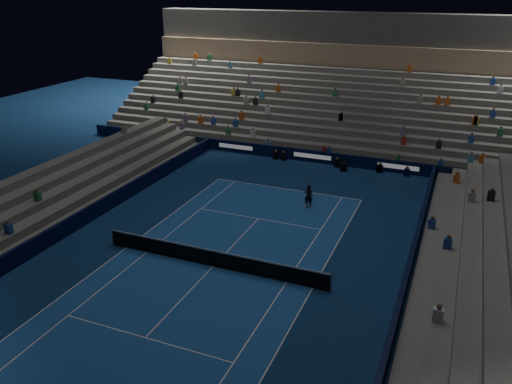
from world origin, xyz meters
The scene contains 11 objects.
ground centered at (0.00, 0.00, 0.00)m, with size 90.00×90.00×0.00m, color navy.
court_surface centered at (0.00, 0.00, 0.01)m, with size 10.97×23.77×0.01m, color #1B4D97.
sponsor_barrier_far centered at (0.00, 18.50, 0.50)m, with size 44.00×0.25×1.00m, color black.
sponsor_barrier_east centered at (9.70, 0.00, 0.50)m, with size 0.25×37.00×1.00m, color black.
sponsor_barrier_west centered at (-9.70, 0.00, 0.50)m, with size 0.25×37.00×1.00m, color black.
grandstand_main centered at (0.00, 27.90, 3.38)m, with size 44.00×15.20×11.20m.
grandstand_east centered at (13.17, 0.00, 0.92)m, with size 5.00×37.00×2.50m.
grandstand_west centered at (-13.17, 0.00, 0.92)m, with size 5.00×37.00×2.50m.
tennis_net centered at (0.00, 0.00, 0.50)m, with size 12.90×0.10×1.10m.
tennis_player centered at (2.39, 9.40, 0.80)m, with size 0.58×0.38×1.60m, color black.
broadcast_camera centered at (2.88, 17.41, 0.33)m, with size 0.68×1.03×0.64m.
Camera 1 is at (11.12, -21.14, 13.99)m, focal length 36.13 mm.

